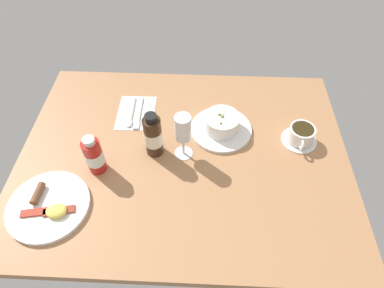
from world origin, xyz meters
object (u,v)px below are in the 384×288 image
at_px(cutlery_setting, 136,113).
at_px(breakfast_plate, 49,206).
at_px(wine_glass, 184,131).
at_px(sauce_bottle_red, 94,156).
at_px(porridge_bowl, 221,125).
at_px(sauce_bottle_brown, 153,136).
at_px(coffee_cup, 301,135).

bearing_deg(cutlery_setting, breakfast_plate, 64.16).
height_order(wine_glass, sauce_bottle_red, wine_glass).
bearing_deg(wine_glass, breakfast_plate, 29.40).
relative_size(porridge_bowl, wine_glass, 1.26).
height_order(porridge_bowl, sauce_bottle_red, sauce_bottle_red).
height_order(sauce_bottle_red, breakfast_plate, sauce_bottle_red).
bearing_deg(sauce_bottle_brown, breakfast_plate, 38.35).
bearing_deg(sauce_bottle_brown, porridge_bowl, -155.00).
relative_size(coffee_cup, wine_glass, 0.77).
bearing_deg(porridge_bowl, coffee_cup, 172.36).
xyz_separation_m(porridge_bowl, breakfast_plate, (0.51, 0.33, -0.02)).
relative_size(wine_glass, breakfast_plate, 0.71).
xyz_separation_m(porridge_bowl, coffee_cup, (-0.27, 0.04, -0.00)).
relative_size(cutlery_setting, wine_glass, 1.05).
bearing_deg(cutlery_setting, sauce_bottle_brown, 118.09).
xyz_separation_m(coffee_cup, sauce_bottle_red, (0.67, 0.15, 0.04)).
height_order(cutlery_setting, breakfast_plate, breakfast_plate).
bearing_deg(sauce_bottle_red, coffee_cup, -167.54).
bearing_deg(cutlery_setting, sauce_bottle_red, 72.21).
bearing_deg(porridge_bowl, cutlery_setting, -12.55).
distance_m(cutlery_setting, wine_glass, 0.29).
distance_m(coffee_cup, sauce_bottle_red, 0.68).
distance_m(wine_glass, breakfast_plate, 0.46).
distance_m(sauce_bottle_red, breakfast_plate, 0.19).
relative_size(porridge_bowl, coffee_cup, 1.64).
bearing_deg(coffee_cup, cutlery_setting, -10.31).
xyz_separation_m(porridge_bowl, wine_glass, (0.12, 0.11, 0.09)).
relative_size(porridge_bowl, sauce_bottle_red, 1.49).
relative_size(cutlery_setting, breakfast_plate, 0.75).
height_order(cutlery_setting, sauce_bottle_brown, sauce_bottle_brown).
xyz_separation_m(cutlery_setting, sauce_bottle_red, (0.08, 0.25, 0.06)).
bearing_deg(wine_glass, coffee_cup, -168.94).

